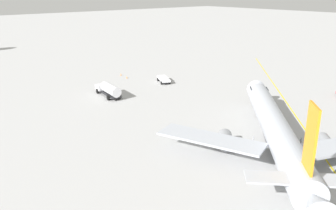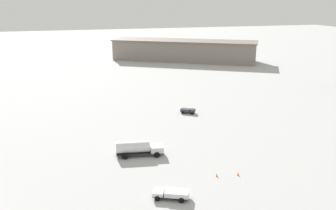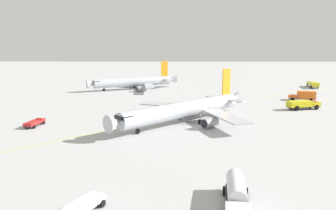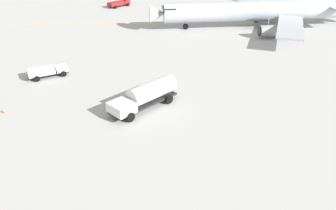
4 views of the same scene
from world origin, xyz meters
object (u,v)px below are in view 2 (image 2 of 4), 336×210
object	(u,v)px
baggage_truck_truck	(188,111)
safety_cone_mid	(238,174)
pushback_tug_truck	(172,194)
fuel_tanker_truck	(138,148)
safety_cone_near	(217,175)

from	to	relation	value
baggage_truck_truck	safety_cone_mid	world-z (taller)	baggage_truck_truck
pushback_tug_truck	safety_cone_mid	world-z (taller)	pushback_tug_truck
baggage_truck_truck	pushback_tug_truck	bearing A→B (deg)	-77.21
fuel_tanker_truck	safety_cone_near	size ratio (longest dim) A/B	16.61
fuel_tanker_truck	safety_cone_near	bearing A→B (deg)	-39.41
fuel_tanker_truck	safety_cone_mid	xyz separation A→B (m)	(-14.66, 12.56, -1.29)
safety_cone_near	safety_cone_mid	distance (m)	3.69
pushback_tug_truck	fuel_tanker_truck	bearing A→B (deg)	-59.57
fuel_tanker_truck	safety_cone_mid	size ratio (longest dim) A/B	16.61
safety_cone_near	fuel_tanker_truck	bearing A→B (deg)	-47.47
fuel_tanker_truck	safety_cone_near	xyz separation A→B (m)	(-11.01, 12.00, -1.29)
baggage_truck_truck	fuel_tanker_truck	world-z (taller)	fuel_tanker_truck
pushback_tug_truck	safety_cone_mid	xyz separation A→B (m)	(-12.96, -4.12, -0.53)
baggage_truck_truck	safety_cone_mid	distance (m)	35.48
baggage_truck_truck	fuel_tanker_truck	distance (m)	28.96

